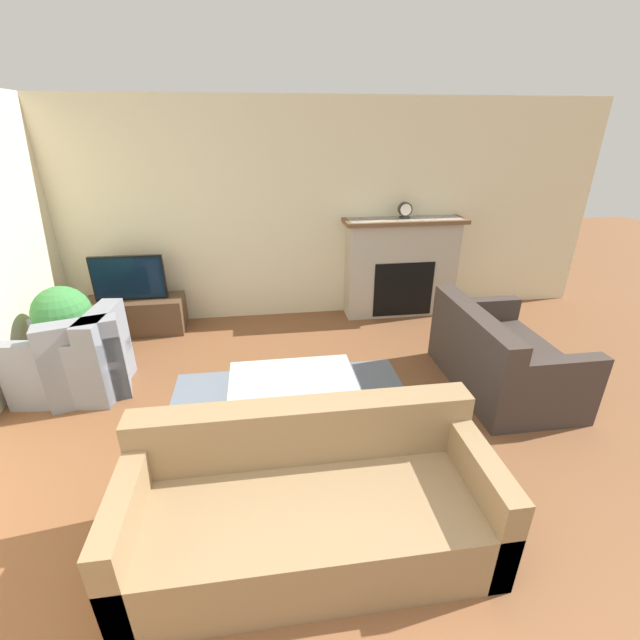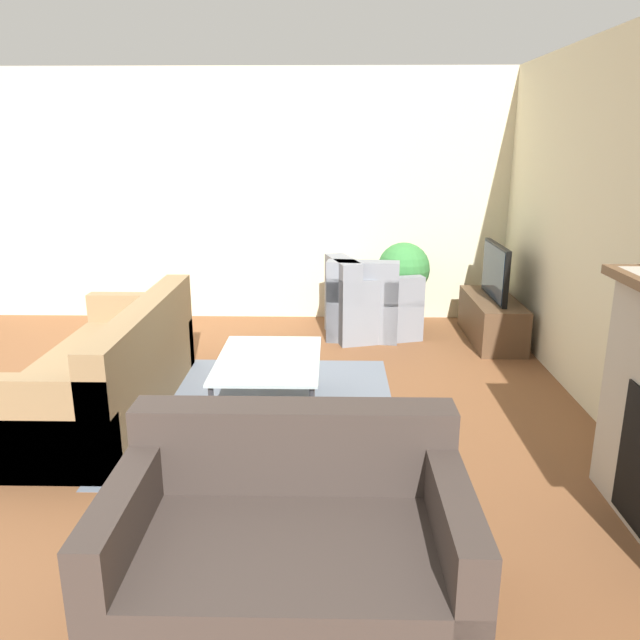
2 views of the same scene
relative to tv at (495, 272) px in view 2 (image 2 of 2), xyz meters
The scene contains 11 objects.
wall_back 2.00m from the tv, 10.15° to the left, with size 8.39×0.06×2.70m.
wall_left 2.22m from the tv, 113.98° to the right, with size 0.06×7.48×2.70m.
area_rug 2.85m from the tv, 49.73° to the right, with size 2.26×1.95×0.00m.
tv_stand 0.49m from the tv, 90.00° to the left, with size 1.17×0.44×0.44m.
tv is the anchor object (origin of this frame).
couch_sectional 3.74m from the tv, 61.23° to the right, with size 2.14×0.89×0.82m.
couch_loveseat 4.24m from the tv, 24.90° to the right, with size 0.94×1.45×0.82m.
armchair_by_window 1.36m from the tv, 100.45° to the right, with size 0.96×0.79×0.82m.
armchair_accent 1.30m from the tv, 96.43° to the right, with size 0.88×1.00×0.82m.
coffee_table 2.75m from the tv, 49.21° to the right, with size 1.06×0.75×0.42m.
potted_plant 0.96m from the tv, 117.07° to the right, with size 0.56×0.56×0.92m.
Camera 2 is at (4.21, 2.57, 1.96)m, focal length 35.00 mm.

